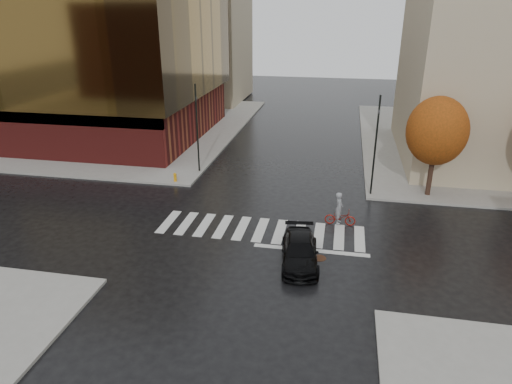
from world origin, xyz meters
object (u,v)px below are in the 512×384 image
at_px(traffic_light_nw, 197,124).
at_px(traffic_light_ne, 376,141).
at_px(sedan, 300,251).
at_px(cyclist, 340,214).
at_px(fire_hydrant, 175,177).

height_order(traffic_light_nw, traffic_light_ne, traffic_light_ne).
distance_m(sedan, traffic_light_nw, 14.92).
height_order(sedan, traffic_light_ne, traffic_light_ne).
bearing_deg(traffic_light_ne, cyclist, 74.30).
bearing_deg(cyclist, fire_hydrant, 69.96).
relative_size(cyclist, fire_hydrant, 3.11).
bearing_deg(traffic_light_nw, fire_hydrant, -43.79).
relative_size(sedan, fire_hydrant, 6.77).
bearing_deg(cyclist, traffic_light_nw, 57.77).
height_order(cyclist, traffic_light_nw, traffic_light_nw).
xyz_separation_m(cyclist, traffic_light_nw, (-10.65, 6.98, 3.09)).
bearing_deg(cyclist, sedan, 159.51).
distance_m(sedan, traffic_light_ne, 10.66).
relative_size(cyclist, traffic_light_ne, 0.31).
bearing_deg(sedan, traffic_light_ne, 61.00).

